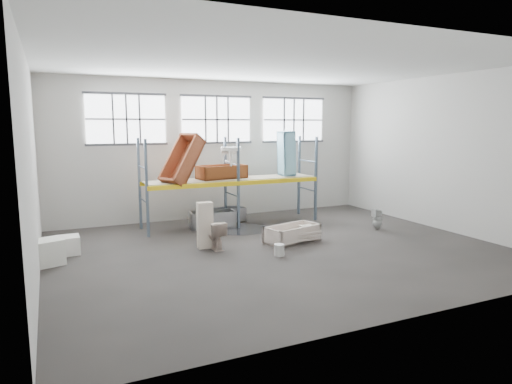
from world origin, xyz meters
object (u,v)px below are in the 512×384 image
cistern_tall (205,225)px  carton_near (46,252)px  steel_tub_left (212,219)px  toilet_white (377,219)px  steel_tub_right (226,215)px  rust_tub_flat (222,172)px  toilet_beige (215,235)px  bucket (279,250)px  bathtub_beige (292,234)px  blue_tub_upright (286,153)px

cistern_tall → carton_near: (-4.04, 0.15, -0.33)m
cistern_tall → steel_tub_left: 2.59m
toilet_white → steel_tub_right: toilet_white is taller
rust_tub_flat → carton_near: rust_tub_flat is taller
steel_tub_left → steel_tub_right: 1.00m
toilet_beige → bucket: size_ratio=2.54×
bathtub_beige → steel_tub_left: 3.16m
bathtub_beige → cistern_tall: cistern_tall is taller
carton_near → blue_tub_upright: bearing=16.8°
steel_tub_left → blue_tub_upright: size_ratio=0.95×
steel_tub_right → steel_tub_left: bearing=-138.0°
blue_tub_upright → carton_near: blue_tub_upright is taller
toilet_beige → steel_tub_left: (0.79, 2.55, -0.12)m
toilet_white → rust_tub_flat: rust_tub_flat is taller
bucket → carton_near: size_ratio=0.42×
toilet_white → carton_near: (-9.92, 0.33, -0.03)m
bathtub_beige → steel_tub_left: size_ratio=1.10×
steel_tub_left → carton_near: size_ratio=2.04×
toilet_beige → steel_tub_right: bearing=-116.2°
bathtub_beige → steel_tub_right: steel_tub_right is taller
toilet_beige → steel_tub_left: toilet_beige is taller
steel_tub_left → bucket: bearing=-82.6°
steel_tub_right → carton_near: size_ratio=1.81×
toilet_white → carton_near: 9.93m
bathtub_beige → carton_near: bearing=160.2°
toilet_beige → toilet_white: toilet_beige is taller
cistern_tall → steel_tub_right: (1.76, 3.01, -0.40)m
cistern_tall → blue_tub_upright: (3.94, 2.56, 1.75)m
toilet_beige → bucket: bearing=133.3°
rust_tub_flat → bucket: 4.54m
bathtub_beige → bucket: (-1.02, -1.12, -0.09)m
bathtub_beige → rust_tub_flat: (-1.04, 3.11, 1.58)m
bathtub_beige → bucket: bathtub_beige is taller
blue_tub_upright → carton_near: size_ratio=2.14×
steel_tub_right → carton_near: bearing=-153.7°
steel_tub_left → steel_tub_right: size_ratio=1.12×
toilet_white → blue_tub_upright: size_ratio=0.43×
cistern_tall → rust_tub_flat: (1.50, 2.68, 1.17)m
steel_tub_left → steel_tub_right: bearing=42.0°
blue_tub_upright → rust_tub_flat: bearing=177.2°
toilet_white → bucket: 4.57m
steel_tub_left → rust_tub_flat: bearing=34.9°
rust_tub_flat → blue_tub_upright: blue_tub_upright is taller
cistern_tall → bucket: (1.53, -1.55, -0.49)m
cistern_tall → steel_tub_right: 3.51m
toilet_white → rust_tub_flat: 5.44m
steel_tub_right → bucket: 4.56m
toilet_white → steel_tub_right: size_ratio=0.51×
blue_tub_upright → bucket: 5.27m
bathtub_beige → toilet_white: (3.34, 0.24, 0.10)m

